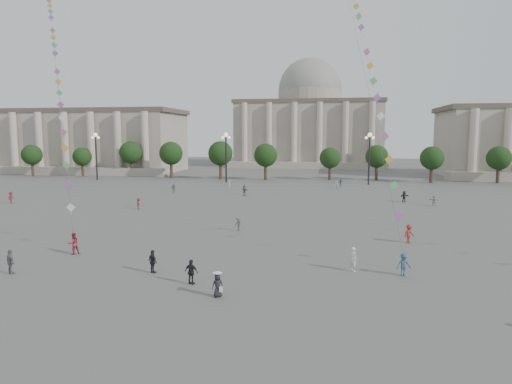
# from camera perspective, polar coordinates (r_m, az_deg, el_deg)

# --- Properties ---
(ground) EXTENTS (360.00, 360.00, 0.00)m
(ground) POSITION_cam_1_polar(r_m,az_deg,el_deg) (28.66, -5.78, -13.68)
(ground) COLOR #585653
(ground) RESTS_ON ground
(hall_west) EXTENTS (84.00, 26.22, 17.20)m
(hall_west) POSITION_cam_1_polar(r_m,az_deg,el_deg) (145.16, -25.36, 5.77)
(hall_west) COLOR gray
(hall_west) RESTS_ON ground
(hall_central) EXTENTS (48.30, 34.30, 35.50)m
(hall_central) POSITION_cam_1_polar(r_m,az_deg,el_deg) (155.29, 6.66, 8.60)
(hall_central) COLOR gray
(hall_central) RESTS_ON ground
(tree_row) EXTENTS (137.12, 5.12, 8.00)m
(tree_row) POSITION_cam_1_polar(r_m,az_deg,el_deg) (104.20, 5.33, 4.49)
(tree_row) COLOR #34261A
(tree_row) RESTS_ON ground
(lamp_post_far_west) EXTENTS (2.00, 0.90, 10.65)m
(lamp_post_far_west) POSITION_cam_1_polar(r_m,az_deg,el_deg) (109.10, -19.38, 5.26)
(lamp_post_far_west) COLOR #262628
(lamp_post_far_west) RESTS_ON ground
(lamp_post_mid_west) EXTENTS (2.00, 0.90, 10.65)m
(lamp_post_mid_west) POSITION_cam_1_polar(r_m,az_deg,el_deg) (98.39, -3.77, 5.49)
(lamp_post_mid_west) COLOR #262628
(lamp_post_mid_west) RESTS_ON ground
(lamp_post_mid_east) EXTENTS (2.00, 0.90, 10.65)m
(lamp_post_mid_east) POSITION_cam_1_polar(r_m,az_deg,el_deg) (96.23, 14.00, 5.25)
(lamp_post_mid_east) COLOR #262628
(lamp_post_mid_east) RESTS_ON ground
(person_crowd_0) EXTENTS (0.98, 0.65, 1.55)m
(person_crowd_0) POSITION_cam_1_polar(r_m,az_deg,el_deg) (91.73, 10.51, 1.15)
(person_crowd_0) COLOR #365B7B
(person_crowd_0) RESTS_ON ground
(person_crowd_2) EXTENTS (0.72, 1.17, 1.76)m
(person_crowd_2) POSITION_cam_1_polar(r_m,az_deg,el_deg) (77.49, -28.29, -0.60)
(person_crowd_2) COLOR maroon
(person_crowd_2) RESTS_ON ground
(person_crowd_4) EXTENTS (1.22, 1.39, 1.52)m
(person_crowd_4) POSITION_cam_1_polar(r_m,az_deg,el_deg) (87.74, 10.04, 0.88)
(person_crowd_4) COLOR silver
(person_crowd_4) RESTS_ON ground
(person_crowd_6) EXTENTS (1.12, 0.96, 1.50)m
(person_crowd_6) POSITION_cam_1_polar(r_m,az_deg,el_deg) (48.79, -2.21, -3.99)
(person_crowd_6) COLOR slate
(person_crowd_6) RESTS_ON ground
(person_crowd_7) EXTENTS (1.55, 0.85, 1.59)m
(person_crowd_7) POSITION_cam_1_polar(r_m,az_deg,el_deg) (70.50, 21.38, -0.99)
(person_crowd_7) COLOR #B2B2AE
(person_crowd_7) RESTS_ON ground
(person_crowd_8) EXTENTS (1.32, 1.24, 1.79)m
(person_crowd_8) POSITION_cam_1_polar(r_m,az_deg,el_deg) (45.63, 18.59, -4.96)
(person_crowd_8) COLOR maroon
(person_crowd_8) RESTS_ON ground
(person_crowd_9) EXTENTS (1.60, 1.26, 1.70)m
(person_crowd_9) POSITION_cam_1_polar(r_m,az_deg,el_deg) (73.10, 18.04, -0.54)
(person_crowd_9) COLOR #222428
(person_crowd_9) RESTS_ON ground
(person_crowd_10) EXTENTS (0.61, 0.67, 1.53)m
(person_crowd_10) POSITION_cam_1_polar(r_m,az_deg,el_deg) (88.79, -3.33, 1.05)
(person_crowd_10) COLOR silver
(person_crowd_10) RESTS_ON ground
(person_crowd_12) EXTENTS (1.60, 1.49, 1.79)m
(person_crowd_12) POSITION_cam_1_polar(r_m,az_deg,el_deg) (76.87, -1.44, 0.21)
(person_crowd_12) COLOR slate
(person_crowd_12) RESTS_ON ground
(person_crowd_13) EXTENTS (0.68, 0.80, 1.86)m
(person_crowd_13) POSITION_cam_1_polar(r_m,az_deg,el_deg) (35.28, 12.09, -8.20)
(person_crowd_13) COLOR silver
(person_crowd_13) RESTS_ON ground
(person_crowd_16) EXTENTS (1.01, 0.58, 1.61)m
(person_crowd_16) POSITION_cam_1_polar(r_m,az_deg,el_deg) (81.52, -10.27, 0.43)
(person_crowd_16) COLOR slate
(person_crowd_16) RESTS_ON ground
(person_crowd_17) EXTENTS (1.10, 1.14, 1.56)m
(person_crowd_17) POSITION_cam_1_polar(r_m,az_deg,el_deg) (64.85, -14.47, -1.41)
(person_crowd_17) COLOR maroon
(person_crowd_17) RESTS_ON ground
(tourist_1) EXTENTS (1.06, 0.95, 1.73)m
(tourist_1) POSITION_cam_1_polar(r_m,az_deg,el_deg) (34.96, -12.78, -8.47)
(tourist_1) COLOR black
(tourist_1) RESTS_ON ground
(tourist_3) EXTENTS (1.16, 0.94, 1.84)m
(tourist_3) POSITION_cam_1_polar(r_m,az_deg,el_deg) (38.33, -28.34, -7.69)
(tourist_3) COLOR slate
(tourist_3) RESTS_ON ground
(tourist_4) EXTENTS (1.09, 0.66, 1.74)m
(tourist_4) POSITION_cam_1_polar(r_m,az_deg,el_deg) (31.92, -8.08, -9.86)
(tourist_4) COLOR black
(tourist_4) RESTS_ON ground
(kite_flyer_0) EXTENTS (1.13, 1.17, 1.89)m
(kite_flyer_0) POSITION_cam_1_polar(r_m,az_deg,el_deg) (42.27, -21.84, -5.98)
(kite_flyer_0) COLOR #9D2A3E
(kite_flyer_0) RESTS_ON ground
(kite_flyer_1) EXTENTS (1.24, 0.96, 1.70)m
(kite_flyer_1) POSITION_cam_1_polar(r_m,az_deg,el_deg) (35.06, 17.98, -8.63)
(kite_flyer_1) COLOR #2E4D68
(kite_flyer_1) RESTS_ON ground
(hat_person) EXTENTS (0.88, 0.81, 1.69)m
(hat_person) POSITION_cam_1_polar(r_m,az_deg,el_deg) (29.40, -4.82, -11.43)
(hat_person) COLOR black
(hat_person) RESTS_ON ground
(kite_train_west) EXTENTS (26.50, 38.38, 59.47)m
(kite_train_west) POSITION_cam_1_polar(r_m,az_deg,el_deg) (66.98, -23.89, 15.93)
(kite_train_west) COLOR #3F3F3F
(kite_train_west) RESTS_ON ground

